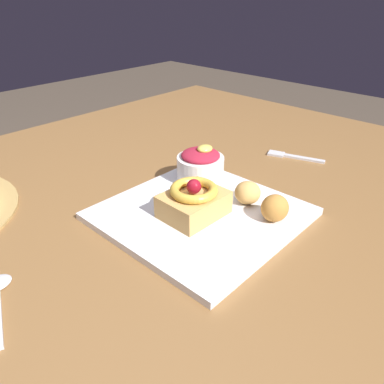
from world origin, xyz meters
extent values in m
cube|color=brown|center=(0.00, 0.00, 0.71)|extent=(1.53, 1.01, 0.04)
cylinder|color=brown|center=(0.67, 0.41, 0.34)|extent=(0.07, 0.07, 0.69)
cube|color=white|center=(0.08, -0.13, 0.74)|extent=(0.29, 0.29, 0.01)
cube|color=tan|center=(0.06, -0.13, 0.76)|extent=(0.10, 0.08, 0.04)
torus|color=gold|center=(0.06, -0.13, 0.79)|extent=(0.08, 0.08, 0.01)
sphere|color=maroon|center=(0.06, -0.13, 0.79)|extent=(0.02, 0.02, 0.02)
cylinder|color=white|center=(0.16, -0.06, 0.77)|extent=(0.09, 0.09, 0.05)
ellipsoid|color=#A31E33|center=(0.16, -0.06, 0.79)|extent=(0.07, 0.07, 0.02)
ellipsoid|color=#E5CC56|center=(0.17, -0.06, 0.81)|extent=(0.03, 0.03, 0.01)
ellipsoid|color=tan|center=(0.15, -0.17, 0.76)|extent=(0.04, 0.04, 0.04)
ellipsoid|color=#BC7F38|center=(0.14, -0.23, 0.76)|extent=(0.05, 0.04, 0.04)
cube|color=silver|center=(0.41, -0.14, 0.73)|extent=(0.04, 0.09, 0.00)
cube|color=silver|center=(0.39, -0.08, 0.73)|extent=(0.03, 0.04, 0.00)
camera|label=1|loc=(-0.32, -0.48, 1.07)|focal=35.16mm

